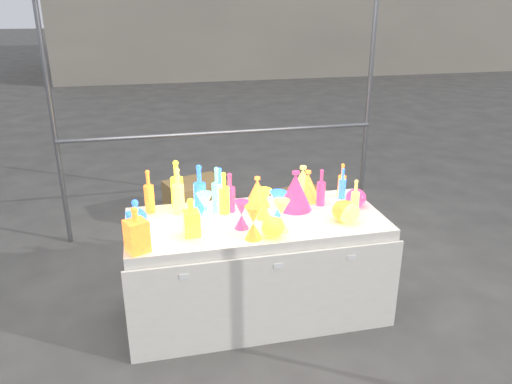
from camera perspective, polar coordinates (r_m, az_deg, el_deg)
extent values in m
plane|color=#64625D|center=(3.88, 0.00, -13.19)|extent=(80.00, 80.00, 0.00)
cylinder|color=gray|center=(4.79, -22.22, 7.71)|extent=(0.04, 0.04, 2.40)
cylinder|color=gray|center=(5.22, 12.69, 9.77)|extent=(0.04, 0.04, 2.40)
cylinder|color=gray|center=(4.80, -3.93, 6.79)|extent=(3.00, 0.04, 0.04)
cube|color=white|center=(3.68, 0.00, -8.37)|extent=(1.80, 0.80, 0.75)
cube|color=white|center=(3.36, 1.61, -12.34)|extent=(1.84, 0.02, 0.68)
cube|color=white|center=(3.13, -8.21, -9.59)|extent=(0.06, 0.00, 0.03)
cube|color=white|center=(3.22, 2.59, -8.46)|extent=(0.06, 0.00, 0.03)
cube|color=white|center=(3.37, 10.88, -7.38)|extent=(0.06, 0.00, 0.03)
cube|color=#A8814B|center=(5.26, -6.82, -1.01)|extent=(0.70, 0.60, 0.43)
cube|color=#A8814B|center=(5.92, 4.96, -0.30)|extent=(0.77, 0.66, 0.06)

